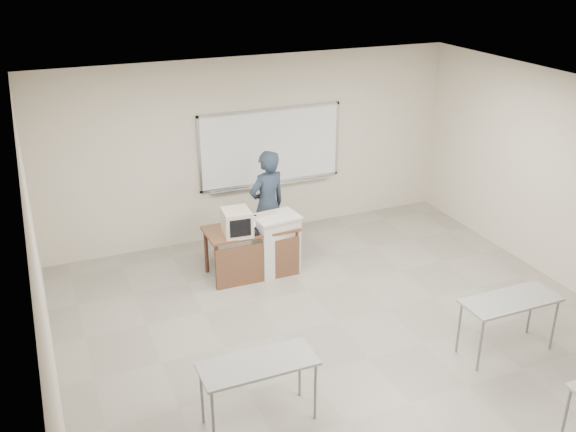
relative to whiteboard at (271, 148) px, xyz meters
name	(u,v)px	position (x,y,z in m)	size (l,w,h in m)	color
floor	(369,359)	(-0.30, -3.97, -1.49)	(7.00, 8.00, 0.01)	gray
whiteboard	(271,148)	(0.00, 0.00, 0.00)	(2.48, 0.10, 1.31)	white
student_desks	(440,378)	(-0.30, -5.32, -0.81)	(4.40, 2.20, 0.73)	gray
instructor_desk	(253,244)	(-0.86, -1.48, -0.95)	(1.35, 0.68, 0.75)	brown
podium	(276,244)	(-0.50, -1.47, -1.02)	(0.66, 0.48, 0.92)	silver
crt_monitor	(237,222)	(-1.11, -1.49, -0.55)	(0.40, 0.45, 0.38)	beige
laptop	(247,229)	(-0.96, -1.50, -0.68)	(0.30, 0.27, 0.22)	black
mouse	(289,226)	(-0.33, -1.57, -0.71)	(0.09, 0.06, 0.04)	#B0B1B9
keyboard	(265,215)	(-0.64, -1.39, -0.55)	(0.40, 0.13, 0.02)	beige
presenter	(267,206)	(-0.45, -1.00, -0.59)	(0.65, 0.43, 1.77)	black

